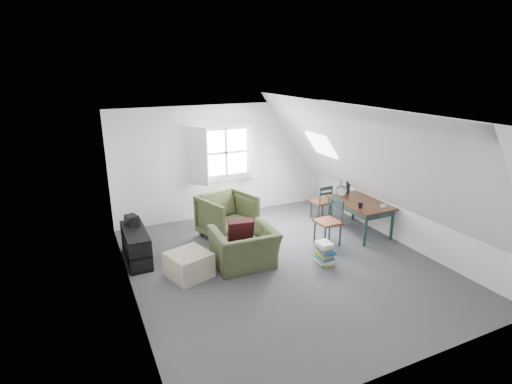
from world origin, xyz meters
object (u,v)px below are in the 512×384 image
dining_chair_near (330,221)px  media_shelf (137,247)px  ottoman (189,265)px  armchair_near (244,265)px  armchair_far (228,236)px  dining_chair_far (322,202)px  magazine_stack (325,253)px  dining_table (360,206)px

dining_chair_near → media_shelf: size_ratio=0.82×
media_shelf → ottoman: bearing=-55.1°
armchair_near → armchair_far: armchair_far is taller
armchair_near → dining_chair_far: dining_chair_far is taller
ottoman → magazine_stack: bearing=-14.6°
armchair_far → dining_table: 2.76m
dining_table → dining_chair_far: dining_chair_far is taller
dining_table → dining_chair_near: 0.92m
dining_table → magazine_stack: (-1.42, -0.87, -0.38)m
magazine_stack → dining_chair_far: bearing=57.7°
armchair_near → armchair_far: bearing=-96.1°
armchair_near → dining_chair_far: 2.75m
armchair_near → magazine_stack: (1.29, -0.53, 0.20)m
dining_table → media_shelf: (-4.35, 0.62, -0.32)m
media_shelf → armchair_far: bearing=7.4°
armchair_far → media_shelf: (-1.82, -0.31, 0.26)m
dining_table → dining_chair_near: bearing=-169.5°
ottoman → dining_table: size_ratio=0.46×
ottoman → dining_chair_far: dining_chair_far is taller
armchair_far → armchair_near: bearing=-116.1°
armchair_far → magazine_stack: 2.12m
magazine_stack → dining_chair_near: bearing=50.5°
dining_chair_near → armchair_far: bearing=-132.6°
dining_table → magazine_stack: bearing=-152.0°
dining_table → dining_chair_far: bearing=104.6°
armchair_near → dining_table: dining_table is taller
dining_chair_far → media_shelf: (-4.06, -0.29, -0.16)m
dining_chair_far → magazine_stack: dining_chair_far is taller
armchair_far → dining_chair_near: bearing=-52.8°
dining_table → media_shelf: bearing=168.5°
ottoman → media_shelf: size_ratio=0.55×
ottoman → dining_table: dining_table is taller
armchair_near → dining_chair_far: (2.42, 1.25, 0.42)m
dining_table → magazine_stack: dining_table is taller
armchair_near → dining_table: size_ratio=0.78×
dining_table → magazine_stack: 1.71m
armchair_far → media_shelf: bearing=171.7°
armchair_far → dining_chair_near: size_ratio=1.06×
dining_chair_far → dining_chair_near: size_ratio=0.88×
dining_table → media_shelf: dining_table is taller
media_shelf → dining_table: bearing=-10.3°
dining_chair_far → armchair_near: bearing=37.3°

